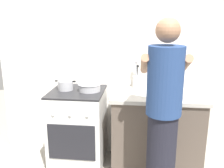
% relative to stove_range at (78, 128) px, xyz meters
% --- Properties ---
extents(back_wall, '(3.20, 0.10, 2.50)m').
position_rel_stove_range_xyz_m(back_wall, '(0.55, 0.35, 0.80)').
color(back_wall, silver).
rests_on(back_wall, ground).
extents(countertop, '(1.00, 0.60, 0.90)m').
position_rel_stove_range_xyz_m(countertop, '(0.90, 0.00, 0.00)').
color(countertop, brown).
rests_on(countertop, ground).
extents(stove_range, '(0.60, 0.62, 0.90)m').
position_rel_stove_range_xyz_m(stove_range, '(0.00, 0.00, 0.00)').
color(stove_range, white).
rests_on(stove_range, ground).
extents(pot, '(0.24, 0.17, 0.11)m').
position_rel_stove_range_xyz_m(pot, '(-0.14, 0.03, 0.50)').
color(pot, '#B2B2B7').
rests_on(pot, stove_range).
extents(mixing_bowl, '(0.26, 0.26, 0.08)m').
position_rel_stove_range_xyz_m(mixing_bowl, '(0.14, 0.02, 0.50)').
color(mixing_bowl, '#B7B7BC').
rests_on(mixing_bowl, stove_range).
extents(utensil_crock, '(0.10, 0.10, 0.33)m').
position_rel_stove_range_xyz_m(utensil_crock, '(0.67, 0.21, 0.55)').
color(utensil_crock, silver).
rests_on(utensil_crock, countertop).
extents(spice_bottle, '(0.04, 0.04, 0.08)m').
position_rel_stove_range_xyz_m(spice_bottle, '(0.85, 0.03, 0.49)').
color(spice_bottle, silver).
rests_on(spice_bottle, countertop).
extents(oil_bottle, '(0.07, 0.07, 0.25)m').
position_rel_stove_range_xyz_m(oil_bottle, '(1.09, -0.09, 0.55)').
color(oil_bottle, gold).
rests_on(oil_bottle, countertop).
extents(person, '(0.41, 0.50, 1.70)m').
position_rel_stove_range_xyz_m(person, '(0.91, -0.59, 0.41)').
color(person, black).
rests_on(person, ground).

